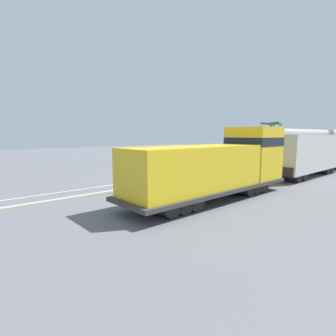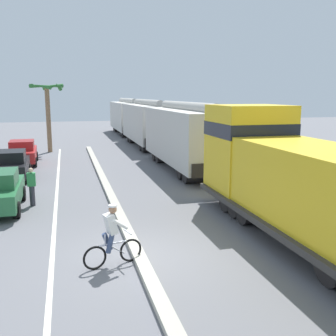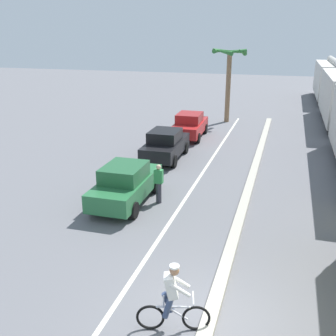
% 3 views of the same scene
% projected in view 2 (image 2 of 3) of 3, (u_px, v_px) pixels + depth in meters
% --- Properties ---
extents(ground_plane, '(120.00, 120.00, 0.00)m').
position_uv_depth(ground_plane, '(138.00, 257.00, 11.34)').
color(ground_plane, slate).
extents(median_curb, '(0.36, 36.00, 0.16)m').
position_uv_depth(median_curb, '(113.00, 201.00, 17.03)').
color(median_curb, '#B2AD9E').
rests_on(median_curb, ground).
extents(lane_stripe, '(0.14, 36.00, 0.01)m').
position_uv_depth(lane_stripe, '(56.00, 206.00, 16.45)').
color(lane_stripe, silver).
rests_on(lane_stripe, ground).
extents(locomotive, '(3.10, 11.61, 4.20)m').
position_uv_depth(locomotive, '(297.00, 183.00, 12.62)').
color(locomotive, gold).
rests_on(locomotive, ground).
extents(hopper_car_lead, '(2.90, 10.60, 4.18)m').
position_uv_depth(hopper_car_lead, '(186.00, 136.00, 24.13)').
color(hopper_car_lead, beige).
rests_on(hopper_car_lead, ground).
extents(hopper_car_middle, '(2.90, 10.60, 4.18)m').
position_uv_depth(hopper_car_middle, '(147.00, 123.00, 35.16)').
color(hopper_car_middle, beige).
rests_on(hopper_car_middle, ground).
extents(hopper_car_trailing, '(2.90, 10.60, 4.18)m').
position_uv_depth(hopper_car_trailing, '(127.00, 116.00, 46.19)').
color(hopper_car_trailing, beige).
rests_on(hopper_car_trailing, ground).
extents(parked_car_black, '(1.91, 4.24, 1.62)m').
position_uv_depth(parked_car_black, '(11.00, 165.00, 21.41)').
color(parked_car_black, black).
rests_on(parked_car_black, ground).
extents(parked_car_red, '(1.94, 4.25, 1.62)m').
position_uv_depth(parked_car_red, '(22.00, 152.00, 26.14)').
color(parked_car_red, red).
rests_on(parked_car_red, ground).
extents(cyclist, '(1.66, 0.61, 1.71)m').
position_uv_depth(cyclist, '(112.00, 237.00, 10.60)').
color(cyclist, black).
rests_on(cyclist, ground).
extents(palm_tree_near, '(2.70, 2.76, 5.61)m').
position_uv_depth(palm_tree_near, '(47.00, 99.00, 31.17)').
color(palm_tree_near, '#846647').
rests_on(palm_tree_near, ground).
extents(pedestrian_by_cars, '(0.34, 0.22, 1.62)m').
position_uv_depth(pedestrian_by_cars, '(32.00, 186.00, 16.39)').
color(pedestrian_by_cars, '#33333D').
rests_on(pedestrian_by_cars, ground).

